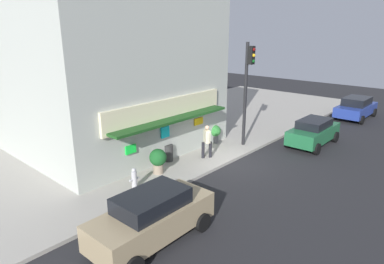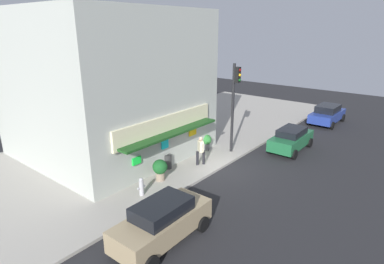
{
  "view_description": "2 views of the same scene",
  "coord_description": "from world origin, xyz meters",
  "px_view_note": "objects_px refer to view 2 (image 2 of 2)",
  "views": [
    {
      "loc": [
        -13.08,
        -9.11,
        6.56
      ],
      "look_at": [
        -0.68,
        1.98,
        1.42
      ],
      "focal_mm": 31.58,
      "sensor_mm": 36.0,
      "label": 1
    },
    {
      "loc": [
        -14.51,
        -9.48,
        7.96
      ],
      "look_at": [
        -0.23,
        2.0,
        1.95
      ],
      "focal_mm": 30.11,
      "sensor_mm": 36.0,
      "label": 2
    }
  ],
  "objects_px": {
    "potted_plant_by_window": "(160,168)",
    "parked_car_blue": "(327,114)",
    "fire_hydrant": "(141,187)",
    "pedestrian": "(201,149)",
    "traffic_light": "(234,97)",
    "trash_can": "(168,161)",
    "potted_plant_by_doorway": "(207,141)",
    "parked_car_tan": "(162,221)",
    "parked_car_green": "(291,139)"
  },
  "relations": [
    {
      "from": "potted_plant_by_window",
      "to": "parked_car_blue",
      "type": "xyz_separation_m",
      "value": [
        17.08,
        -3.39,
        -0.0
      ]
    },
    {
      "from": "fire_hydrant",
      "to": "potted_plant_by_window",
      "type": "xyz_separation_m",
      "value": [
        1.72,
        0.41,
        0.24
      ]
    },
    {
      "from": "pedestrian",
      "to": "traffic_light",
      "type": "bearing_deg",
      "value": -6.92
    },
    {
      "from": "trash_can",
      "to": "potted_plant_by_doorway",
      "type": "distance_m",
      "value": 3.8
    },
    {
      "from": "fire_hydrant",
      "to": "pedestrian",
      "type": "distance_m",
      "value": 4.74
    },
    {
      "from": "parked_car_tan",
      "to": "traffic_light",
      "type": "bearing_deg",
      "value": 16.24
    },
    {
      "from": "pedestrian",
      "to": "parked_car_green",
      "type": "relative_size",
      "value": 0.43
    },
    {
      "from": "pedestrian",
      "to": "parked_car_tan",
      "type": "height_order",
      "value": "pedestrian"
    },
    {
      "from": "potted_plant_by_doorway",
      "to": "potted_plant_by_window",
      "type": "xyz_separation_m",
      "value": [
        -5.17,
        -0.74,
        0.07
      ]
    },
    {
      "from": "traffic_light",
      "to": "fire_hydrant",
      "type": "bearing_deg",
      "value": 177.22
    },
    {
      "from": "potted_plant_by_window",
      "to": "parked_car_blue",
      "type": "height_order",
      "value": "parked_car_blue"
    },
    {
      "from": "potted_plant_by_doorway",
      "to": "parked_car_green",
      "type": "distance_m",
      "value": 5.7
    },
    {
      "from": "potted_plant_by_doorway",
      "to": "parked_car_green",
      "type": "xyz_separation_m",
      "value": [
        3.79,
        -4.25,
        0.05
      ]
    },
    {
      "from": "traffic_light",
      "to": "fire_hydrant",
      "type": "distance_m",
      "value": 8.33
    },
    {
      "from": "parked_car_green",
      "to": "potted_plant_by_window",
      "type": "bearing_deg",
      "value": 158.57
    },
    {
      "from": "traffic_light",
      "to": "parked_car_tan",
      "type": "height_order",
      "value": "traffic_light"
    },
    {
      "from": "potted_plant_by_doorway",
      "to": "parked_car_green",
      "type": "height_order",
      "value": "parked_car_green"
    },
    {
      "from": "trash_can",
      "to": "parked_car_blue",
      "type": "bearing_deg",
      "value": -14.69
    },
    {
      "from": "potted_plant_by_doorway",
      "to": "parked_car_tan",
      "type": "relative_size",
      "value": 0.25
    },
    {
      "from": "parked_car_blue",
      "to": "parked_car_green",
      "type": "xyz_separation_m",
      "value": [
        -8.12,
        -0.13,
        -0.02
      ]
    },
    {
      "from": "traffic_light",
      "to": "fire_hydrant",
      "type": "height_order",
      "value": "traffic_light"
    },
    {
      "from": "pedestrian",
      "to": "parked_car_tan",
      "type": "relative_size",
      "value": 0.41
    },
    {
      "from": "parked_car_blue",
      "to": "traffic_light",
      "type": "bearing_deg",
      "value": 166.8
    },
    {
      "from": "potted_plant_by_window",
      "to": "parked_car_green",
      "type": "xyz_separation_m",
      "value": [
        8.96,
        -3.52,
        -0.02
      ]
    },
    {
      "from": "traffic_light",
      "to": "potted_plant_by_doorway",
      "type": "relative_size",
      "value": 5.47
    },
    {
      "from": "fire_hydrant",
      "to": "parked_car_green",
      "type": "xyz_separation_m",
      "value": [
        10.68,
        -3.11,
        0.22
      ]
    },
    {
      "from": "fire_hydrant",
      "to": "potted_plant_by_doorway",
      "type": "height_order",
      "value": "potted_plant_by_doorway"
    },
    {
      "from": "fire_hydrant",
      "to": "potted_plant_by_window",
      "type": "bearing_deg",
      "value": 13.44
    },
    {
      "from": "potted_plant_by_window",
      "to": "parked_car_tan",
      "type": "relative_size",
      "value": 0.28
    },
    {
      "from": "potted_plant_by_window",
      "to": "parked_car_green",
      "type": "height_order",
      "value": "parked_car_green"
    },
    {
      "from": "trash_can",
      "to": "parked_car_tan",
      "type": "bearing_deg",
      "value": -138.8
    },
    {
      "from": "trash_can",
      "to": "parked_car_blue",
      "type": "height_order",
      "value": "parked_car_blue"
    },
    {
      "from": "potted_plant_by_doorway",
      "to": "parked_car_blue",
      "type": "height_order",
      "value": "parked_car_blue"
    },
    {
      "from": "trash_can",
      "to": "potted_plant_by_window",
      "type": "height_order",
      "value": "potted_plant_by_window"
    },
    {
      "from": "traffic_light",
      "to": "potted_plant_by_doorway",
      "type": "distance_m",
      "value": 3.47
    },
    {
      "from": "parked_car_blue",
      "to": "parked_car_green",
      "type": "distance_m",
      "value": 8.12
    },
    {
      "from": "parked_car_blue",
      "to": "pedestrian",
      "type": "bearing_deg",
      "value": 168.1
    },
    {
      "from": "trash_can",
      "to": "parked_car_tan",
      "type": "xyz_separation_m",
      "value": [
        -4.88,
        -4.27,
        0.31
      ]
    },
    {
      "from": "fire_hydrant",
      "to": "trash_can",
      "type": "relative_size",
      "value": 1.07
    },
    {
      "from": "traffic_light",
      "to": "parked_car_tan",
      "type": "xyz_separation_m",
      "value": [
        -9.48,
        -2.76,
        -2.9
      ]
    },
    {
      "from": "potted_plant_by_doorway",
      "to": "pedestrian",
      "type": "bearing_deg",
      "value": -151.92
    },
    {
      "from": "potted_plant_by_doorway",
      "to": "potted_plant_by_window",
      "type": "bearing_deg",
      "value": -171.87
    },
    {
      "from": "pedestrian",
      "to": "potted_plant_by_doorway",
      "type": "xyz_separation_m",
      "value": [
        2.18,
        1.16,
        -0.34
      ]
    },
    {
      "from": "fire_hydrant",
      "to": "pedestrian",
      "type": "height_order",
      "value": "pedestrian"
    },
    {
      "from": "parked_car_blue",
      "to": "parked_car_green",
      "type": "height_order",
      "value": "parked_car_blue"
    },
    {
      "from": "pedestrian",
      "to": "parked_car_blue",
      "type": "relative_size",
      "value": 0.4
    },
    {
      "from": "fire_hydrant",
      "to": "traffic_light",
      "type": "bearing_deg",
      "value": -2.78
    },
    {
      "from": "parked_car_tan",
      "to": "trash_can",
      "type": "bearing_deg",
      "value": 41.2
    },
    {
      "from": "trash_can",
      "to": "potted_plant_by_window",
      "type": "relative_size",
      "value": 0.72
    },
    {
      "from": "potted_plant_by_doorway",
      "to": "parked_car_blue",
      "type": "distance_m",
      "value": 12.6
    }
  ]
}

